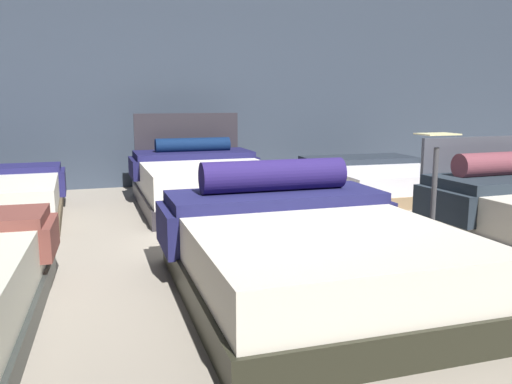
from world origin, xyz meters
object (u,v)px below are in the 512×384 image
price_sign (433,216)px  bed_4 (203,181)px  bed_1 (307,252)px  bed_5 (377,179)px

price_sign → bed_4: bearing=112.1°
price_sign → bed_1: bearing=-169.0°
bed_4 → price_sign: 3.08m
bed_4 → bed_5: (2.40, 0.01, -0.09)m
price_sign → bed_5: bearing=66.6°
bed_1 → price_sign: bearing=11.6°
bed_1 → bed_4: (-0.03, 3.07, 0.02)m
bed_1 → bed_4: size_ratio=1.02×
bed_5 → bed_4: bearing=-177.6°
bed_1 → bed_4: 3.07m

